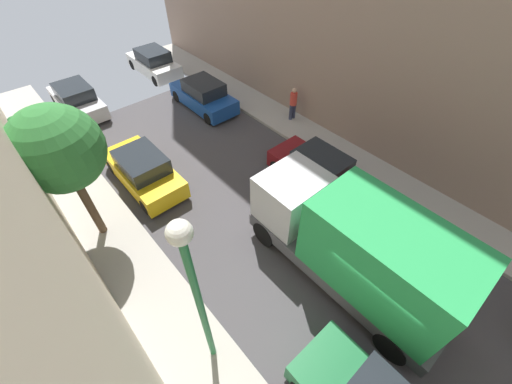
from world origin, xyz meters
The scene contains 13 objects.
ground centered at (0.00, 0.00, 0.00)m, with size 32.00×32.00×0.00m, color #423F42.
sidewalk_right centered at (5.00, 0.00, 0.07)m, with size 2.00×44.00×0.15m, color #A8A399.
parked_car_left_3 centered at (-2.70, 9.49, 0.72)m, with size 1.78×4.20×1.57m.
parked_car_left_4 centered at (-2.70, 17.08, 0.72)m, with size 1.78×4.20×1.57m.
parked_car_right_2 centered at (2.70, 4.73, 0.72)m, with size 1.78×4.20×1.57m.
parked_car_right_3 centered at (2.70, 12.95, 0.72)m, with size 1.78×4.20×1.57m.
parked_car_right_4 centered at (2.70, 18.54, 0.72)m, with size 1.78×4.20×1.57m.
delivery_truck centered at (0.00, 1.14, 1.79)m, with size 2.26×6.60×3.38m.
pedestrian centered at (5.38, 8.76, 1.07)m, with size 0.40×0.36×1.72m.
street_tree_0 centered at (-5.17, 8.13, 3.85)m, with size 2.57×2.57×5.02m.
potted_plant_2 centered at (-5.79, 17.01, 0.60)m, with size 0.60×0.60×0.84m.
potted_plant_3 centered at (-5.73, 12.82, 0.67)m, with size 0.66×0.66×0.95m.
lamp_post centered at (-4.60, 2.07, 3.83)m, with size 0.44×0.44×5.60m.
Camera 1 is at (-5.65, -0.89, 9.40)m, focal length 22.16 mm.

